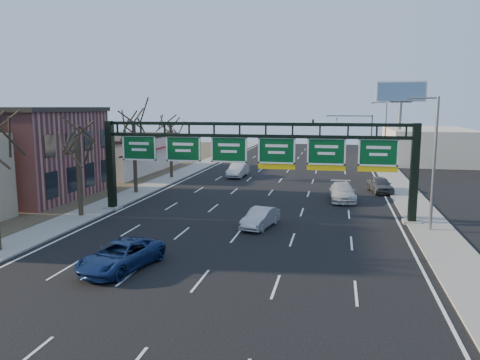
% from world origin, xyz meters
% --- Properties ---
extents(ground, '(160.00, 160.00, 0.00)m').
position_xyz_m(ground, '(0.00, 0.00, 0.00)').
color(ground, black).
rests_on(ground, ground).
extents(sidewalk_left, '(3.00, 120.00, 0.12)m').
position_xyz_m(sidewalk_left, '(-12.80, 20.00, 0.06)').
color(sidewalk_left, gray).
rests_on(sidewalk_left, ground).
extents(sidewalk_right, '(3.00, 120.00, 0.12)m').
position_xyz_m(sidewalk_right, '(12.80, 20.00, 0.06)').
color(sidewalk_right, gray).
rests_on(sidewalk_right, ground).
extents(dirt_strip_left, '(21.00, 120.00, 0.06)m').
position_xyz_m(dirt_strip_left, '(-25.00, 20.00, 0.03)').
color(dirt_strip_left, '#473D2B').
rests_on(dirt_strip_left, ground).
extents(lane_markings, '(21.60, 120.00, 0.01)m').
position_xyz_m(lane_markings, '(0.00, 20.00, 0.01)').
color(lane_markings, white).
rests_on(lane_markings, ground).
extents(sign_gantry, '(24.60, 1.20, 7.20)m').
position_xyz_m(sign_gantry, '(0.16, 8.00, 4.63)').
color(sign_gantry, black).
rests_on(sign_gantry, ground).
extents(brick_block, '(10.40, 12.40, 8.30)m').
position_xyz_m(brick_block, '(-21.50, 11.00, 4.16)').
color(brick_block, '#904E50').
rests_on(brick_block, ground).
extents(cream_strip, '(10.90, 18.40, 4.70)m').
position_xyz_m(cream_strip, '(-21.48, 29.00, 2.36)').
color(cream_strip, beige).
rests_on(cream_strip, ground).
extents(building_right_distant, '(12.00, 20.00, 5.00)m').
position_xyz_m(building_right_distant, '(20.00, 50.00, 2.50)').
color(building_right_distant, beige).
rests_on(building_right_distant, ground).
extents(tree_gantry, '(3.60, 3.60, 8.48)m').
position_xyz_m(tree_gantry, '(-12.80, 5.00, 7.11)').
color(tree_gantry, '#2D2319').
rests_on(tree_gantry, sidewalk_left).
extents(tree_mid, '(3.60, 3.60, 9.24)m').
position_xyz_m(tree_mid, '(-12.80, 15.00, 7.85)').
color(tree_mid, '#2D2319').
rests_on(tree_mid, sidewalk_left).
extents(tree_far, '(3.60, 3.60, 8.86)m').
position_xyz_m(tree_far, '(-12.80, 25.00, 7.48)').
color(tree_far, '#2D2319').
rests_on(tree_far, sidewalk_left).
extents(streetlight_near, '(2.15, 0.22, 9.00)m').
position_xyz_m(streetlight_near, '(12.47, 6.00, 5.08)').
color(streetlight_near, slate).
rests_on(streetlight_near, sidewalk_right).
extents(streetlight_far, '(2.15, 0.22, 9.00)m').
position_xyz_m(streetlight_far, '(12.47, 40.00, 5.08)').
color(streetlight_far, slate).
rests_on(streetlight_far, sidewalk_right).
extents(billboard_right, '(7.00, 0.50, 12.00)m').
position_xyz_m(billboard_right, '(15.00, 44.98, 9.06)').
color(billboard_right, slate).
rests_on(billboard_right, ground).
extents(traffic_signal_mast, '(10.16, 0.54, 7.00)m').
position_xyz_m(traffic_signal_mast, '(5.69, 55.00, 5.50)').
color(traffic_signal_mast, black).
rests_on(traffic_signal_mast, ground).
extents(car_blue_suv, '(3.49, 5.63, 1.45)m').
position_xyz_m(car_blue_suv, '(-4.48, -5.23, 0.73)').
color(car_blue_suv, navy).
rests_on(car_blue_suv, ground).
extents(car_silver_sedan, '(2.35, 4.33, 1.35)m').
position_xyz_m(car_silver_sedan, '(1.19, 4.59, 0.68)').
color(car_silver_sedan, '#A8A7AC').
rests_on(car_silver_sedan, ground).
extents(car_white_wagon, '(2.52, 5.45, 1.54)m').
position_xyz_m(car_white_wagon, '(6.84, 15.49, 0.77)').
color(car_white_wagon, silver).
rests_on(car_white_wagon, ground).
extents(car_grey_far, '(2.65, 4.80, 1.55)m').
position_xyz_m(car_grey_far, '(10.50, 20.37, 0.77)').
color(car_grey_far, '#3F4144').
rests_on(car_grey_far, ground).
extents(car_silver_distant, '(1.97, 4.96, 1.61)m').
position_xyz_m(car_silver_distant, '(-5.32, 27.47, 0.80)').
color(car_silver_distant, '#BDBCC1').
rests_on(car_silver_distant, ground).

